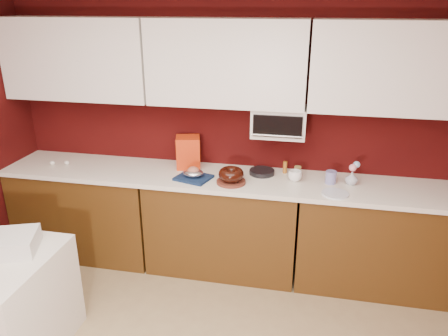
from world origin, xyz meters
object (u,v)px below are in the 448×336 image
foil_ham_nest (193,173)px  blue_jar (331,177)px  pandoro_box (188,152)px  bundt_cake (231,174)px  coffee_mug (295,175)px  toaster_oven (279,121)px  flower_vase (352,177)px  newspaper_stack (9,244)px

foil_ham_nest → blue_jar: blue_jar is taller
blue_jar → pandoro_box: bearing=174.4°
bundt_cake → coffee_mug: size_ratio=1.92×
foil_ham_nest → bundt_cake: bearing=-4.4°
coffee_mug → blue_jar: 0.30m
toaster_oven → foil_ham_nest: toaster_oven is taller
blue_jar → flower_vase: (0.17, 0.01, 0.01)m
coffee_mug → pandoro_box: bearing=172.1°
coffee_mug → flower_vase: (0.46, 0.02, 0.01)m
blue_jar → newspaper_stack: bearing=-148.9°
newspaper_stack → toaster_oven: bearing=40.3°
newspaper_stack → bundt_cake: bearing=40.5°
bundt_cake → coffee_mug: 0.54m
flower_vase → newspaper_stack: 2.63m
foil_ham_nest → pandoro_box: 0.31m
pandoro_box → flower_vase: size_ratio=2.35×
toaster_oven → foil_ham_nest: bearing=-158.8°
bundt_cake → blue_jar: bundt_cake is taller
foil_ham_nest → pandoro_box: pandoro_box is taller
pandoro_box → blue_jar: bearing=-21.1°
toaster_oven → coffee_mug: bearing=-39.6°
toaster_oven → pandoro_box: toaster_oven is taller
bundt_cake → blue_jar: size_ratio=1.99×
foil_ham_nest → blue_jar: (1.15, 0.14, -0.00)m
foil_ham_nest → blue_jar: 1.16m
coffee_mug → flower_vase: size_ratio=0.90×
coffee_mug → blue_jar: (0.29, 0.01, -0.00)m
blue_jar → newspaper_stack: size_ratio=0.30×
toaster_oven → newspaper_stack: bearing=-139.7°
blue_jar → flower_vase: bearing=4.3°
bundt_cake → newspaper_stack: (-1.30, -1.11, -0.17)m
bundt_cake → newspaper_stack: bundt_cake is taller
foil_ham_nest → toaster_oven: bearing=21.2°
newspaper_stack → foil_ham_nest: bearing=49.6°
toaster_oven → flower_vase: 0.76m
toaster_oven → bundt_cake: size_ratio=2.12×
pandoro_box → blue_jar: pandoro_box is taller
coffee_mug → foil_ham_nest: bearing=-171.3°
bundt_cake → flower_vase: (0.98, 0.18, -0.02)m
pandoro_box → blue_jar: size_ratio=2.70×
coffee_mug → flower_vase: 0.46m
toaster_oven → blue_jar: bearing=-15.3°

